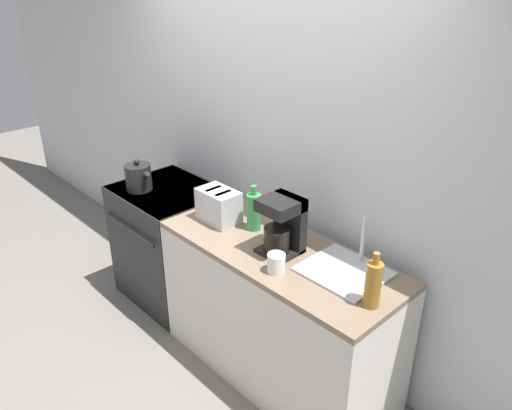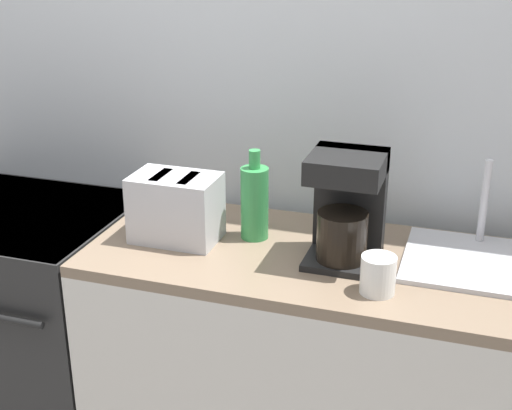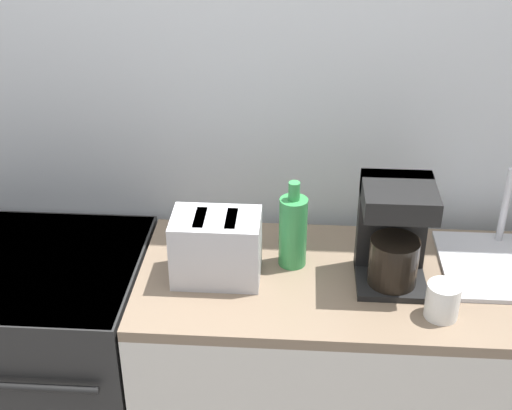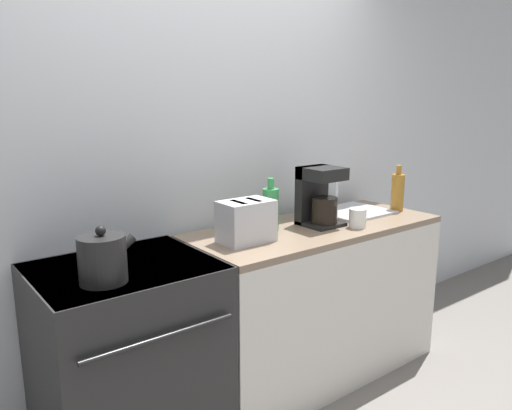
{
  "view_description": "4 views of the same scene",
  "coord_description": "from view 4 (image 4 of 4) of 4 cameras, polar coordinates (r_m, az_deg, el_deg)",
  "views": [
    {
      "loc": [
        2.27,
        -1.5,
        2.42
      ],
      "look_at": [
        0.25,
        0.41,
        1.07
      ],
      "focal_mm": 35.0,
      "sensor_mm": 36.0,
      "label": 1
    },
    {
      "loc": [
        0.92,
        -1.61,
        1.87
      ],
      "look_at": [
        0.27,
        0.37,
        1.04
      ],
      "focal_mm": 50.0,
      "sensor_mm": 36.0,
      "label": 2
    },
    {
      "loc": [
        0.27,
        -1.54,
        2.21
      ],
      "look_at": [
        0.15,
        0.34,
        1.15
      ],
      "focal_mm": 50.0,
      "sensor_mm": 36.0,
      "label": 3
    },
    {
      "loc": [
        -1.42,
        -1.68,
        1.65
      ],
      "look_at": [
        0.18,
        0.4,
        1.07
      ],
      "focal_mm": 35.0,
      "sensor_mm": 36.0,
      "label": 4
    }
  ],
  "objects": [
    {
      "name": "bottle_amber",
      "position": [
        3.33,
        15.87,
        1.46
      ],
      "size": [
        0.08,
        0.08,
        0.3
      ],
      "color": "#9E6B23",
      "rests_on": "counter_block"
    },
    {
      "name": "cup_white",
      "position": [
        2.87,
        11.54,
        -1.46
      ],
      "size": [
        0.1,
        0.1,
        0.11
      ],
      "color": "white",
      "rests_on": "counter_block"
    },
    {
      "name": "counter_block",
      "position": [
        3.04,
        6.67,
        -10.69
      ],
      "size": [
        1.54,
        0.63,
        0.92
      ],
      "color": "silver",
      "rests_on": "ground_plane"
    },
    {
      "name": "bottle_green",
      "position": [
        2.72,
        1.68,
        -0.45
      ],
      "size": [
        0.09,
        0.09,
        0.29
      ],
      "color": "#338C47",
      "rests_on": "counter_block"
    },
    {
      "name": "coffee_maker",
      "position": [
        2.87,
        7.19,
        1.11
      ],
      "size": [
        0.21,
        0.22,
        0.34
      ],
      "color": "black",
      "rests_on": "counter_block"
    },
    {
      "name": "wall_back",
      "position": [
        2.79,
        -6.71,
        5.17
      ],
      "size": [
        8.0,
        0.05,
        2.6
      ],
      "color": "silver",
      "rests_on": "ground_plane"
    },
    {
      "name": "kettle",
      "position": [
        2.07,
        -17.1,
        -5.89
      ],
      "size": [
        0.24,
        0.19,
        0.23
      ],
      "color": "black",
      "rests_on": "stove"
    },
    {
      "name": "toaster",
      "position": [
        2.52,
        -1.13,
        -1.87
      ],
      "size": [
        0.27,
        0.18,
        0.21
      ],
      "color": "#BCBCC1",
      "rests_on": "counter_block"
    },
    {
      "name": "stove",
      "position": [
        2.46,
        -14.35,
        -16.65
      ],
      "size": [
        0.77,
        0.68,
        0.92
      ],
      "color": "black",
      "rests_on": "ground_plane"
    },
    {
      "name": "sink_tray",
      "position": [
        3.24,
        10.92,
        -0.56
      ],
      "size": [
        0.43,
        0.38,
        0.28
      ],
      "color": "#B7B7BC",
      "rests_on": "counter_block"
    }
  ]
}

